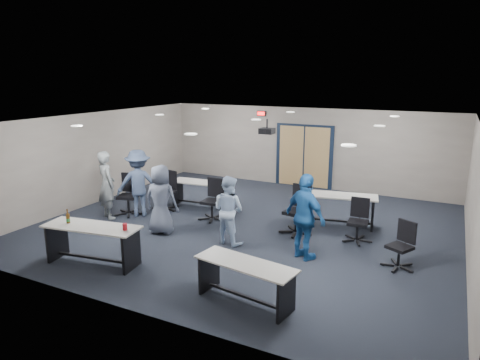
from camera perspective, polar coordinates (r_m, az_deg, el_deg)
The scene contains 25 objects.
floor at distance 11.02m, azimuth 0.95°, elevation -6.13°, with size 10.00×10.00×0.00m, color black.
back_wall at distance 14.74m, azimuth 8.61°, elevation 4.27°, with size 10.00×0.04×2.70m, color gray.
front_wall at distance 7.02m, azimuth -15.26°, elevation -6.80°, with size 10.00×0.04×2.70m, color gray.
left_wall at distance 13.52m, azimuth -18.51°, elevation 2.84°, with size 0.04×9.00×2.70m, color gray.
right_wall at distance 9.66m, azimuth 28.82°, elevation -2.40°, with size 0.04×9.00×2.70m, color gray.
ceiling at distance 10.41m, azimuth 1.01°, elevation 7.97°, with size 10.00×9.00×0.04m, color white.
double_door at distance 14.76m, azimuth 8.52°, elevation 3.10°, with size 2.00×0.07×2.20m.
exit_sign at distance 15.12m, azimuth 2.86°, elevation 8.85°, with size 0.32×0.07×0.18m.
ceiling_projector at distance 10.77m, azimuth 3.61°, elevation 6.57°, with size 0.35×0.32×0.37m.
ceiling_can_lights at distance 10.64m, azimuth 1.60°, elevation 7.94°, with size 6.24×5.74×0.02m, color white, non-canonical shape.
table_front_left at distance 9.23m, azimuth -19.09°, elevation -7.24°, with size 2.08×0.97×1.11m.
table_front_right at distance 7.35m, azimuth 0.72°, elevation -12.61°, with size 1.85×0.86×0.72m.
table_back_left at distance 12.53m, azimuth -5.11°, elevation -1.29°, with size 1.87×0.76×0.74m.
table_back_right at distance 11.20m, azimuth 12.78°, elevation -3.19°, with size 2.07×1.02×0.81m.
chair_back_a at distance 12.32m, azimuth -9.97°, elevation -1.43°, with size 0.70×0.70×1.12m, color black, non-canonical shape.
chair_back_b at distance 11.33m, azimuth -3.77°, elevation -2.68°, with size 0.69×0.69×1.09m, color black, non-canonical shape.
chair_back_c at distance 10.41m, azimuth 7.54°, elevation -4.03°, with size 0.74×0.74×1.18m, color black, non-canonical shape.
chair_back_d at distance 10.23m, azimuth 15.45°, elevation -5.27°, with size 0.63×0.63×1.01m, color black, non-canonical shape.
chair_loose_left at distance 12.12m, azimuth -14.73°, elevation -1.92°, with size 0.71×0.71×1.13m, color black, non-canonical shape.
chair_loose_right at distance 9.14m, azimuth 20.52°, elevation -8.17°, with size 0.60×0.60×0.96m, color black, non-canonical shape.
person_gray at distance 11.91m, azimuth -17.34°, elevation -0.64°, with size 0.67×0.44×1.83m, color gray.
person_plaid at distance 10.48m, azimuth -10.49°, elevation -2.56°, with size 0.83×0.54×1.69m, color slate.
person_lightblue at distance 9.71m, azimuth -1.54°, elevation -4.00°, with size 0.77×0.60×1.58m, color #BDD8FB.
person_navy at distance 8.94m, azimuth 8.71°, elevation -4.91°, with size 1.07×0.45×1.83m, color #1A5091.
person_back at distance 11.88m, azimuth -13.36°, elevation -0.41°, with size 1.18×0.68×1.83m, color #3D4E6F.
Camera 1 is at (4.48, -9.33, 3.77)m, focal length 32.00 mm.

